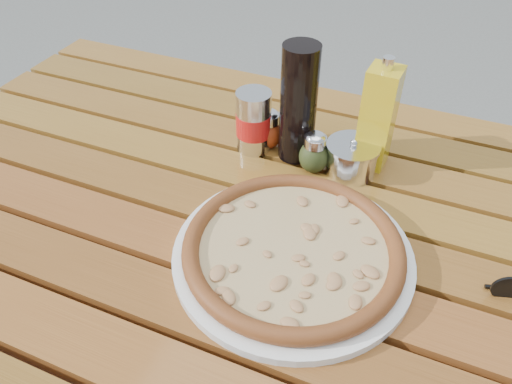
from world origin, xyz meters
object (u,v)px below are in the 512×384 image
at_px(pizza, 293,248).
at_px(pepper_shaker, 269,129).
at_px(plate, 293,255).
at_px(table, 252,244).
at_px(oregano_shaker, 314,153).
at_px(olive_oil_cruet, 378,118).
at_px(dark_bottle, 298,104).
at_px(soda_can, 254,122).
at_px(parmesan_tin, 352,158).

relative_size(pizza, pepper_shaker, 5.65).
distance_m(plate, pepper_shaker, 0.29).
xyz_separation_m(table, plate, (0.10, -0.07, 0.08)).
height_order(pizza, oregano_shaker, oregano_shaker).
xyz_separation_m(plate, olive_oil_cruet, (0.05, 0.28, 0.09)).
bearing_deg(pizza, table, 145.23).
height_order(oregano_shaker, dark_bottle, dark_bottle).
height_order(pizza, olive_oil_cruet, olive_oil_cruet).
xyz_separation_m(pizza, soda_can, (-0.17, 0.24, 0.04)).
xyz_separation_m(plate, parmesan_tin, (0.03, 0.24, 0.02)).
relative_size(table, olive_oil_cruet, 6.67).
bearing_deg(table, parmesan_tin, 54.78).
relative_size(table, pizza, 3.02).
height_order(pizza, soda_can, soda_can).
bearing_deg(pizza, soda_can, 124.71).
bearing_deg(soda_can, dark_bottle, 7.41).
bearing_deg(soda_can, pizza, -55.29).
height_order(table, plate, plate).
height_order(table, pizza, pizza).
xyz_separation_m(olive_oil_cruet, parmesan_tin, (-0.03, -0.04, -0.07)).
bearing_deg(table, plate, -34.77).
xyz_separation_m(pepper_shaker, soda_can, (-0.02, -0.02, 0.02)).
height_order(plate, dark_bottle, dark_bottle).
distance_m(plate, soda_can, 0.30).
xyz_separation_m(pizza, olive_oil_cruet, (0.05, 0.28, 0.07)).
xyz_separation_m(pepper_shaker, olive_oil_cruet, (0.19, 0.03, 0.06)).
bearing_deg(dark_bottle, pizza, -71.35).
relative_size(table, pepper_shaker, 17.07).
relative_size(plate, pepper_shaker, 4.39).
relative_size(pizza, soda_can, 3.86).
relative_size(pepper_shaker, oregano_shaker, 1.00).
height_order(soda_can, olive_oil_cruet, olive_oil_cruet).
relative_size(table, plate, 3.89).
xyz_separation_m(dark_bottle, soda_can, (-0.08, -0.01, -0.05)).
bearing_deg(oregano_shaker, table, -110.98).
bearing_deg(parmesan_tin, dark_bottle, 174.70).
distance_m(pizza, parmesan_tin, 0.24).
bearing_deg(pepper_shaker, pizza, -60.94).
bearing_deg(dark_bottle, soda_can, -172.59).
relative_size(table, dark_bottle, 6.36).
height_order(olive_oil_cruet, parmesan_tin, olive_oil_cruet).
bearing_deg(olive_oil_cruet, soda_can, -168.74).
bearing_deg(dark_bottle, pepper_shaker, 174.59).
distance_m(pepper_shaker, olive_oil_cruet, 0.20).
bearing_deg(dark_bottle, olive_oil_cruet, 13.51).
distance_m(pepper_shaker, soda_can, 0.04).
distance_m(oregano_shaker, soda_can, 0.13).
bearing_deg(pepper_shaker, soda_can, -146.06).
xyz_separation_m(plate, dark_bottle, (-0.08, 0.25, 0.10)).
bearing_deg(pepper_shaker, table, -76.51).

